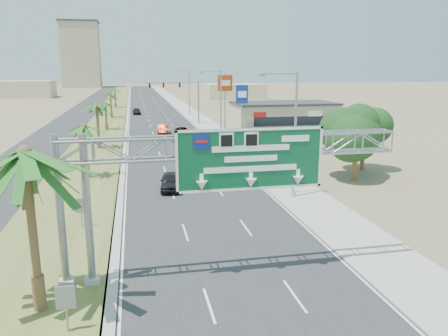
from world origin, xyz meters
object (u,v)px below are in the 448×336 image
signal_mast (188,98)px  pole_sign_red_near (225,87)px  palm_near (25,154)px  pole_sign_red_far (225,89)px  store_building (283,115)px  sign_gantry (217,158)px  pole_sign_blue (242,96)px  car_far (137,112)px  car_right_lane (182,132)px  car_mid_lane (163,129)px  car_left_lane (171,181)px

signal_mast → pole_sign_red_near: bearing=-76.4°
palm_near → pole_sign_red_far: 66.48m
palm_near → store_building: bearing=61.7°
sign_gantry → pole_sign_blue: pole_sign_blue is taller
store_building → sign_gantry: bearing=-112.4°
signal_mast → car_far: signal_mast is taller
car_right_lane → pole_sign_red_far: 18.22m
car_mid_lane → car_far: size_ratio=1.10×
sign_gantry → palm_near: bearing=-166.7°
pole_sign_red_near → pole_sign_red_far: 15.14m
pole_sign_red_far → car_right_lane: bearing=-124.4°
car_left_lane → pole_sign_red_near: size_ratio=0.46×
sign_gantry → signal_mast: bearing=84.3°
palm_near → car_far: palm_near is taller
sign_gantry → car_far: bearing=92.2°
signal_mast → sign_gantry: bearing=-95.7°
palm_near → car_right_lane: size_ratio=1.77×
car_right_lane → car_far: 35.60m
car_right_lane → pole_sign_blue: size_ratio=0.60×
car_left_lane → pole_sign_blue: 37.14m
car_mid_lane → pole_sign_red_near: bearing=-16.0°
car_mid_lane → pole_sign_blue: bearing=6.0°
palm_near → pole_sign_blue: 56.50m
car_mid_lane → pole_sign_blue: 13.99m
signal_mast → pole_sign_red_near: pole_sign_red_near is taller
sign_gantry → pole_sign_blue: bearing=74.7°
signal_mast → car_far: size_ratio=2.35×
signal_mast → car_far: 22.27m
car_left_lane → car_far: (-2.22, 65.38, -0.11)m
palm_near → car_left_lane: (7.20, 18.34, -6.18)m
pole_sign_red_near → pole_sign_blue: bearing=46.8°
car_mid_lane → palm_near: bearing=-95.9°
palm_near → store_building: 66.04m
palm_near → store_building: (31.20, 58.00, -4.93)m
sign_gantry → signal_mast: size_ratio=1.63×
palm_near → sign_gantry: bearing=13.3°
palm_near → signal_mast: bearing=77.3°
store_building → pole_sign_red_far: 11.93m
car_far → pole_sign_red_near: 38.52m
car_left_lane → pole_sign_red_far: pole_sign_red_far is taller
sign_gantry → car_right_lane: (3.41, 46.80, -5.40)m
sign_gantry → store_building: bearing=67.6°
car_mid_lane → pole_sign_blue: (13.06, 0.51, 5.01)m
car_right_lane → palm_near: bearing=-103.1°
car_far → pole_sign_red_near: size_ratio=0.46×
sign_gantry → pole_sign_red_near: size_ratio=1.77×
pole_sign_red_far → car_left_lane: bearing=-107.5°
store_building → car_mid_lane: 23.33m
palm_near → signal_mast: palm_near is taller
palm_near → car_mid_lane: 52.68m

